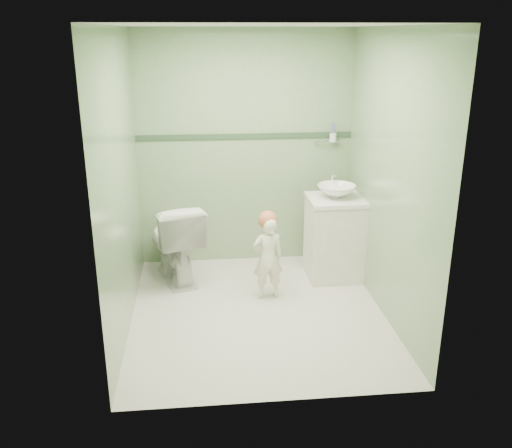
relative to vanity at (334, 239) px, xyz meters
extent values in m
plane|color=silver|center=(-0.84, -0.70, -0.40)|extent=(2.50, 2.50, 0.00)
cube|color=#7DA374|center=(-0.84, 0.55, 0.80)|extent=(2.20, 0.04, 2.40)
cube|color=#7DA374|center=(-0.84, -1.95, 0.80)|extent=(2.20, 0.04, 2.40)
cube|color=#7DA374|center=(-1.94, -0.70, 0.80)|extent=(0.04, 2.50, 2.40)
cube|color=#7DA374|center=(0.26, -0.70, 0.80)|extent=(0.04, 2.50, 2.40)
plane|color=white|center=(-0.84, -0.70, 2.00)|extent=(2.50, 2.50, 0.00)
cube|color=#304C33|center=(-0.84, 0.54, 0.95)|extent=(2.20, 0.02, 0.05)
cube|color=white|center=(0.00, 0.00, 0.00)|extent=(0.52, 0.50, 0.80)
cube|color=white|center=(0.00, 0.00, 0.41)|extent=(0.54, 0.52, 0.04)
imported|color=white|center=(0.00, 0.00, 0.49)|extent=(0.37, 0.37, 0.13)
cylinder|color=silver|center=(0.00, 0.20, 0.55)|extent=(0.03, 0.03, 0.18)
cylinder|color=silver|center=(0.00, 0.15, 0.63)|extent=(0.02, 0.12, 0.02)
cylinder|color=silver|center=(0.00, 0.50, 0.88)|extent=(0.26, 0.02, 0.02)
cylinder|color=silver|center=(0.06, 0.48, 0.93)|extent=(0.07, 0.07, 0.09)
cylinder|color=#C9364A|center=(0.07, 0.49, 1.00)|extent=(0.01, 0.01, 0.17)
cylinder|color=#8A5AC2|center=(0.06, 0.47, 1.00)|extent=(0.01, 0.01, 0.17)
cylinder|color=blue|center=(0.05, 0.47, 1.00)|extent=(0.01, 0.01, 0.17)
imported|color=white|center=(-1.58, 0.10, 0.00)|extent=(0.66, 0.89, 0.81)
imported|color=white|center=(-0.72, -0.40, -0.01)|extent=(0.31, 0.22, 0.79)
sphere|color=#C16844|center=(-0.72, -0.37, 0.35)|extent=(0.17, 0.17, 0.17)
cylinder|color=#158172|center=(-0.62, -0.52, 0.23)|extent=(0.06, 0.14, 0.06)
cube|color=white|center=(-0.69, -0.48, 0.27)|extent=(0.03, 0.03, 0.02)
camera|label=1|loc=(-1.31, -5.05, 1.96)|focal=38.87mm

